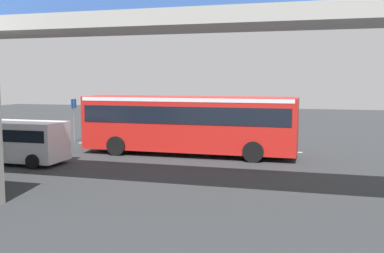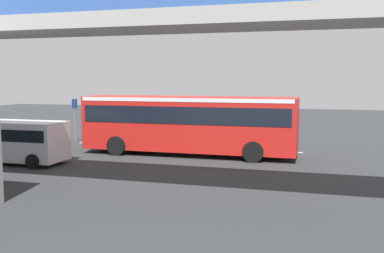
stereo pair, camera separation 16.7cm
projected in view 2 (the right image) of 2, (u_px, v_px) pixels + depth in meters
ground at (171, 154)px, 24.32m from camera, size 80.00×80.00×0.00m
city_bus at (189, 120)px, 23.79m from camera, size 11.54×2.85×3.15m
parked_van at (17, 139)px, 21.46m from camera, size 4.80×2.17×2.05m
traffic_sign at (75, 113)px, 28.84m from camera, size 0.08×0.60×2.80m
lane_dash_leftmost at (285, 152)px, 24.91m from camera, size 2.00×0.20×0.01m
lane_dash_left at (216, 149)px, 26.01m from camera, size 2.00×0.20×0.01m
lane_dash_centre at (152, 146)px, 27.11m from camera, size 2.00×0.20×0.01m
lane_dash_right at (94, 143)px, 28.21m from camera, size 2.00×0.20×0.01m
pedestrian_overpass at (85, 40)px, 15.07m from camera, size 27.00×2.60×7.26m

